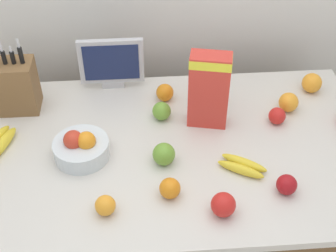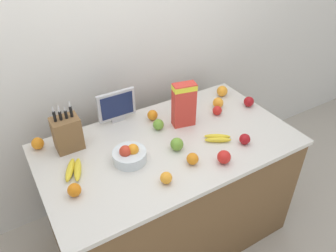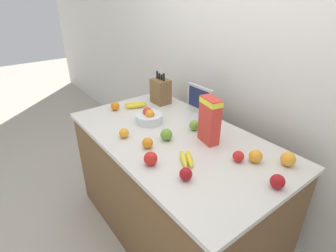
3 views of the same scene
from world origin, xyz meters
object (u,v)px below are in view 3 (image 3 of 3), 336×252
at_px(orange_front_center, 256,156).
at_px(orange_mid_right, 115,106).
at_px(apple_middle, 186,174).
at_px(orange_back_center, 148,143).
at_px(fruit_bowl, 149,117).
at_px(orange_by_cereal, 288,159).
at_px(knife_block, 161,91).
at_px(apple_by_knife_block, 166,134).
at_px(apple_leftmost, 238,156).
at_px(banana_bunch_left, 186,159).
at_px(apple_rear, 277,182).
at_px(apple_front, 194,125).
at_px(cereal_box, 210,119).
at_px(orange_front_left, 158,91).
at_px(orange_front_right, 208,122).
at_px(banana_bunch_right, 136,105).
at_px(small_monitor, 200,99).
at_px(apple_rightmost, 151,159).
at_px(orange_near_bowl, 124,133).

bearing_deg(orange_front_center, orange_mid_right, -165.44).
bearing_deg(apple_middle, orange_back_center, 178.10).
xyz_separation_m(fruit_bowl, orange_by_cereal, (0.96, 0.33, -0.00)).
relative_size(knife_block, fruit_bowl, 1.58).
xyz_separation_m(fruit_bowl, apple_by_knife_block, (0.30, -0.06, -0.00)).
bearing_deg(fruit_bowl, orange_mid_right, -164.53).
bearing_deg(apple_leftmost, banana_bunch_left, -127.04).
height_order(apple_rear, orange_by_cereal, orange_by_cereal).
height_order(apple_front, apple_middle, apple_front).
bearing_deg(knife_block, cereal_box, -11.21).
xyz_separation_m(orange_front_center, orange_front_left, (-1.27, 0.19, -0.00)).
bearing_deg(apple_front, orange_front_right, 79.96).
xyz_separation_m(apple_by_knife_block, orange_front_right, (0.03, 0.37, -0.00)).
bearing_deg(apple_front, banana_bunch_right, -168.96).
xyz_separation_m(apple_leftmost, orange_front_left, (-1.21, 0.27, 0.00)).
relative_size(apple_front, orange_front_right, 1.02).
bearing_deg(apple_by_knife_block, orange_by_cereal, 30.16).
xyz_separation_m(small_monitor, banana_bunch_left, (0.47, -0.54, -0.11)).
bearing_deg(orange_back_center, orange_front_center, 39.17).
height_order(orange_by_cereal, orange_front_left, orange_by_cereal).
bearing_deg(small_monitor, cereal_box, -35.45).
xyz_separation_m(apple_by_knife_block, orange_front_left, (-0.74, 0.46, -0.00)).
relative_size(fruit_bowl, apple_rightmost, 2.50).
height_order(banana_bunch_left, orange_front_right, orange_front_right).
height_order(apple_leftmost, orange_by_cereal, orange_by_cereal).
bearing_deg(fruit_bowl, apple_by_knife_block, -10.57).
xyz_separation_m(knife_block, cereal_box, (0.76, -0.15, 0.06)).
bearing_deg(apple_front, apple_rear, -6.91).
bearing_deg(apple_rightmost, orange_by_cereal, 52.26).
xyz_separation_m(orange_mid_right, orange_front_left, (-0.07, 0.50, 0.00)).
distance_m(fruit_bowl, apple_leftmost, 0.77).
distance_m(small_monitor, orange_front_left, 0.56).
height_order(fruit_bowl, apple_by_knife_block, fruit_bowl).
height_order(small_monitor, fruit_bowl, small_monitor).
bearing_deg(fruit_bowl, banana_bunch_left, -11.11).
relative_size(apple_front, orange_mid_right, 1.02).
distance_m(apple_rear, apple_leftmost, 0.28).
relative_size(banana_bunch_right, apple_rightmost, 2.58).
relative_size(apple_rightmost, orange_front_left, 1.07).
relative_size(knife_block, cereal_box, 1.03).
relative_size(banana_bunch_left, orange_front_right, 2.49).
distance_m(fruit_bowl, orange_near_bowl, 0.29).
xyz_separation_m(apple_rear, orange_front_right, (-0.71, 0.21, -0.00)).
bearing_deg(apple_middle, orange_mid_right, 173.33).
relative_size(banana_bunch_left, apple_leftmost, 2.70).
distance_m(small_monitor, orange_front_right, 0.26).
bearing_deg(fruit_bowl, apple_rear, 5.79).
relative_size(apple_middle, orange_front_right, 0.96).
bearing_deg(orange_front_center, orange_near_bowl, -146.85).
distance_m(small_monitor, banana_bunch_left, 0.72).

